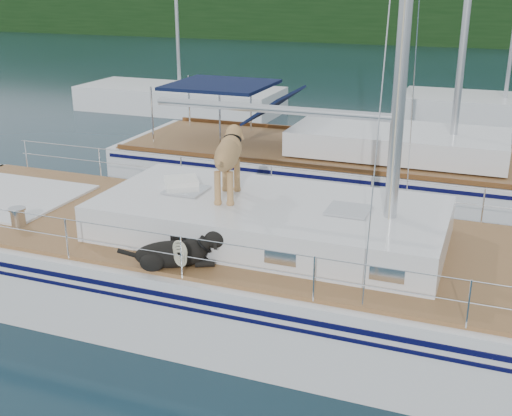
% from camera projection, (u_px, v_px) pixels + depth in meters
% --- Properties ---
extents(ground, '(120.00, 120.00, 0.00)m').
position_uv_depth(ground, '(223.00, 300.00, 10.51)').
color(ground, black).
rests_on(ground, ground).
extents(tree_line, '(90.00, 3.00, 6.00)m').
position_uv_depth(tree_line, '(459.00, 6.00, 49.05)').
color(tree_line, black).
rests_on(tree_line, ground).
extents(shore_bank, '(92.00, 1.00, 1.20)m').
position_uv_depth(shore_bank, '(457.00, 37.00, 50.91)').
color(shore_bank, '#595147').
rests_on(shore_bank, ground).
extents(main_sailboat, '(12.00, 3.90, 14.01)m').
position_uv_depth(main_sailboat, '(228.00, 263.00, 10.24)').
color(main_sailboat, silver).
rests_on(main_sailboat, ground).
extents(neighbor_sailboat, '(11.00, 3.50, 13.30)m').
position_uv_depth(neighbor_sailboat, '(349.00, 172.00, 15.28)').
color(neighbor_sailboat, silver).
rests_on(neighbor_sailboat, ground).
extents(bg_boat_west, '(8.00, 3.00, 11.65)m').
position_uv_depth(bg_boat_west, '(180.00, 100.00, 25.35)').
color(bg_boat_west, silver).
rests_on(bg_boat_west, ground).
extents(bg_boat_center, '(7.20, 3.00, 11.65)m').
position_uv_depth(bg_boat_center, '(503.00, 111.00, 23.07)').
color(bg_boat_center, silver).
rests_on(bg_boat_center, ground).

